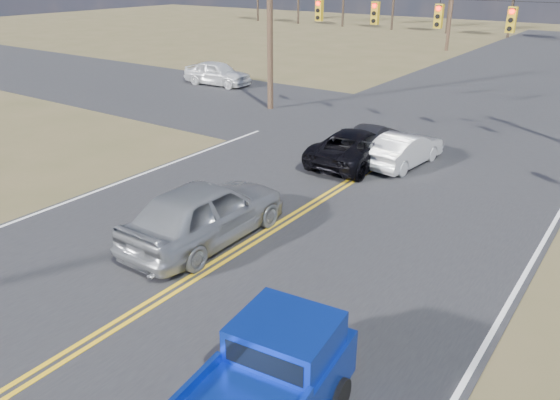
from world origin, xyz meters
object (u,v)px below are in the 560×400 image
Objects in this scene: black_suv at (357,146)px; cross_car_west at (217,73)px; white_car_queue at (405,149)px; silver_suv at (205,212)px; dgrey_car_queue at (370,140)px.

black_suv is 1.09× the size of cross_car_west.
cross_car_west is at bearing -19.55° from white_car_queue.
silver_suv is at bearing -143.39° from cross_car_west.
white_car_queue is at bearing -151.78° from black_suv.
silver_suv is 9.64m from dgrey_car_queue.
black_suv is at bearing 33.78° from white_car_queue.
dgrey_car_queue is (-1.63, 0.29, 0.01)m from white_car_queue.
black_suv is 1.09× the size of dgrey_car_queue.
cross_car_west is at bearing -30.03° from black_suv.
black_suv reaches higher than white_car_queue.
dgrey_car_queue is at bearing -4.32° from white_car_queue.
silver_suv is 1.06× the size of black_suv.
dgrey_car_queue is 16.74m from cross_car_west.
silver_suv is 1.34× the size of white_car_queue.
silver_suv is at bearing 79.38° from dgrey_car_queue.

